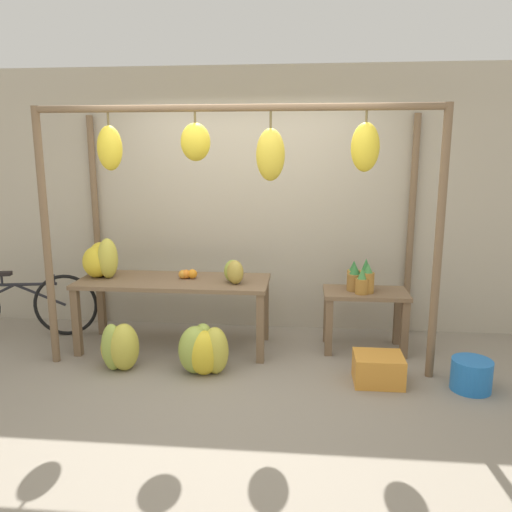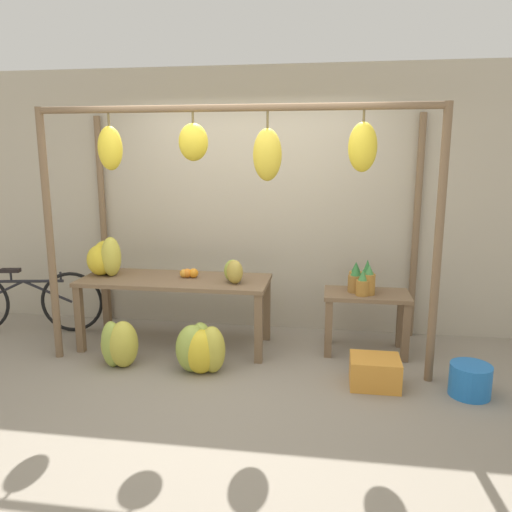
{
  "view_description": "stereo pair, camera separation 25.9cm",
  "coord_description": "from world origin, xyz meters",
  "views": [
    {
      "loc": [
        0.58,
        -3.84,
        1.91
      ],
      "look_at": [
        0.14,
        0.8,
        0.95
      ],
      "focal_mm": 35.0,
      "sensor_mm": 36.0,
      "label": 1
    },
    {
      "loc": [
        0.83,
        -3.81,
        1.91
      ],
      "look_at": [
        0.14,
        0.8,
        0.95
      ],
      "focal_mm": 35.0,
      "sensor_mm": 36.0,
      "label": 2
    }
  ],
  "objects": [
    {
      "name": "shop_wall_back",
      "position": [
        0.0,
        1.53,
        1.4
      ],
      "size": [
        8.0,
        0.08,
        2.8
      ],
      "color": "#B2A893",
      "rests_on": "ground_plane"
    },
    {
      "name": "orange_pile",
      "position": [
        -0.55,
        0.84,
        0.74
      ],
      "size": [
        0.18,
        0.1,
        0.09
      ],
      "color": "orange",
      "rests_on": "display_table_main"
    },
    {
      "name": "stall_awning",
      "position": [
        0.04,
        0.54,
        1.71
      ],
      "size": [
        3.48,
        1.24,
        2.31
      ],
      "color": "brown",
      "rests_on": "ground_plane"
    },
    {
      "name": "banana_pile_on_table",
      "position": [
        -1.4,
        0.85,
        0.87
      ],
      "size": [
        0.43,
        0.47,
        0.4
      ],
      "color": "yellow",
      "rests_on": "display_table_main"
    },
    {
      "name": "banana_pile_ground_right",
      "position": [
        -0.27,
        0.23,
        0.21
      ],
      "size": [
        0.54,
        0.46,
        0.43
      ],
      "color": "gold",
      "rests_on": "ground_plane"
    },
    {
      "name": "fruit_crate_white",
      "position": [
        1.24,
        0.17,
        0.12
      ],
      "size": [
        0.41,
        0.33,
        0.25
      ],
      "color": "orange",
      "rests_on": "ground_plane"
    },
    {
      "name": "banana_pile_ground_left",
      "position": [
        -1.05,
        0.23,
        0.21
      ],
      "size": [
        0.46,
        0.4,
        0.43
      ],
      "color": "gold",
      "rests_on": "ground_plane"
    },
    {
      "name": "ground_plane",
      "position": [
        0.0,
        0.0,
        0.0
      ],
      "size": [
        20.0,
        20.0,
        0.0
      ],
      "primitive_type": "plane",
      "color": "gray"
    },
    {
      "name": "papaya_pile",
      "position": [
        -0.06,
        0.71,
        0.81
      ],
      "size": [
        0.24,
        0.26,
        0.23
      ],
      "color": "#B2993D",
      "rests_on": "display_table_main"
    },
    {
      "name": "pineapple_cluster",
      "position": [
        1.14,
        0.93,
        0.72
      ],
      "size": [
        0.25,
        0.41,
        0.32
      ],
      "color": "#B27F38",
      "rests_on": "display_table_side"
    },
    {
      "name": "display_table_main",
      "position": [
        -0.67,
        0.8,
        0.61
      ],
      "size": [
        1.86,
        0.69,
        0.7
      ],
      "color": "brown",
      "rests_on": "ground_plane"
    },
    {
      "name": "parked_bicycle",
      "position": [
        -2.41,
        0.93,
        0.35
      ],
      "size": [
        1.64,
        0.34,
        0.71
      ],
      "color": "black",
      "rests_on": "ground_plane"
    },
    {
      "name": "blue_bucket",
      "position": [
        1.98,
        0.11,
        0.13
      ],
      "size": [
        0.33,
        0.33,
        0.26
      ],
      "color": "blue",
      "rests_on": "ground_plane"
    },
    {
      "name": "display_table_side",
      "position": [
        1.2,
        0.91,
        0.45
      ],
      "size": [
        0.81,
        0.46,
        0.6
      ],
      "color": "brown",
      "rests_on": "ground_plane"
    }
  ]
}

